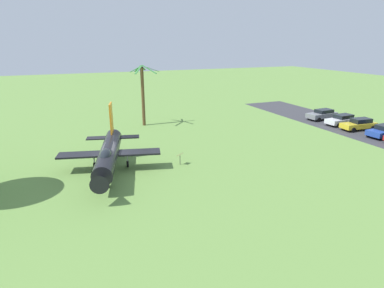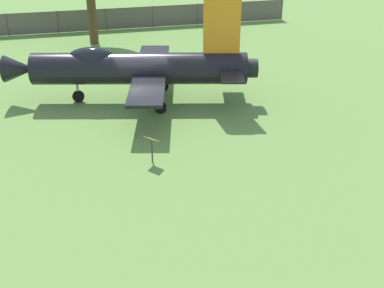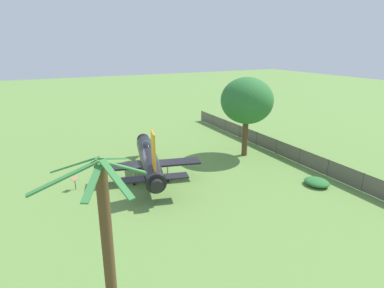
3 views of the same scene
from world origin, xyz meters
name	(u,v)px [view 3 (image 3 of 3)]	position (x,y,z in m)	size (l,w,h in m)	color
ground_plane	(150,178)	(0.00, 0.00, 0.00)	(200.00, 200.00, 0.00)	#668E42
display_jet	(149,158)	(0.09, 0.34, 1.84)	(9.15, 12.57, 5.50)	black
shade_tree	(247,101)	(11.58, 1.41, 6.06)	(5.48, 5.74, 8.56)	brown
palm_tree	(108,255)	(-7.12, -15.65, 4.37)	(3.97, 3.83, 8.21)	brown
perimeter_fence	(266,142)	(15.08, 1.98, 0.88)	(0.58, 32.56, 1.66)	#4C4238
shrub_near_fence	(317,182)	(12.47, -8.07, 0.31)	(1.93, 2.24, 0.62)	#2D7033
info_plaque	(75,180)	(-6.44, 0.61, 0.85)	(0.72, 0.68, 1.14)	#333333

